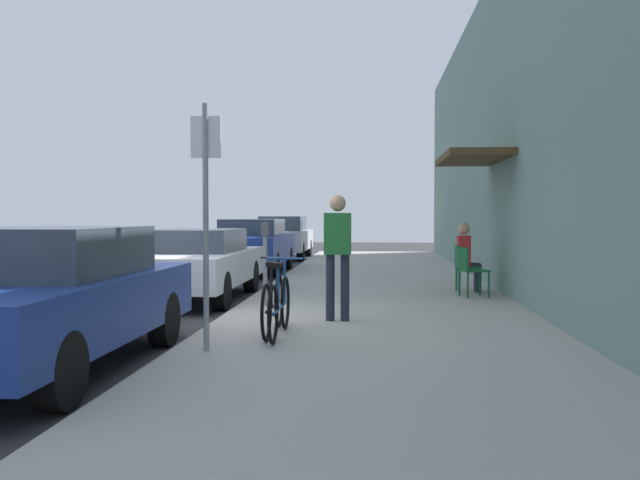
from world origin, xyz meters
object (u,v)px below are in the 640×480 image
parked_car_0 (46,297)px  parked_car_3 (283,237)px  seated_patron_1 (467,255)px  pedestrian_standing (338,247)px  cafe_chair_0 (470,268)px  cafe_chair_1 (464,265)px  parked_car_1 (195,262)px  parked_car_2 (252,245)px  street_sign (206,207)px  parking_meter (265,257)px  bicycle_1 (280,306)px  bicycle_0 (273,304)px

parked_car_0 → parked_car_3: parked_car_3 is taller
seated_patron_1 → pedestrian_standing: 4.33m
cafe_chair_0 → cafe_chair_1: same height
parked_car_1 → parked_car_2: bearing=90.0°
seated_patron_1 → street_sign: bearing=-120.7°
parked_car_2 → pedestrian_standing: 9.45m
parked_car_1 → parked_car_3: size_ratio=1.00×
parked_car_1 → street_sign: bearing=-74.1°
parking_meter → seated_patron_1: (3.43, 2.22, -0.07)m
parking_meter → cafe_chair_1: parking_meter is taller
street_sign → seated_patron_1: street_sign is taller
street_sign → bicycle_1: (0.65, 0.92, -1.16)m
parked_car_1 → pedestrian_standing: size_ratio=2.59×
parked_car_2 → parked_car_3: size_ratio=1.00×
seated_patron_1 → cafe_chair_0: bearing=-94.0°
parked_car_0 → seated_patron_1: (4.98, 6.39, 0.08)m
parked_car_0 → parked_car_1: bearing=90.0°
pedestrian_standing → seated_patron_1: bearing=59.2°
parked_car_1 → cafe_chair_0: parked_car_1 is taller
parked_car_2 → parked_car_0: bearing=-90.0°
parked_car_0 → bicycle_1: size_ratio=2.57×
cafe_chair_0 → seated_patron_1: bearing=86.0°
parked_car_1 → cafe_chair_0: bearing=-2.6°
cafe_chair_0 → cafe_chair_1: (-0.00, 0.82, 0.00)m
parked_car_1 → bicycle_0: size_ratio=2.57×
parked_car_2 → parked_car_3: bearing=90.0°
bicycle_1 → seated_patron_1: (2.83, 4.95, 0.34)m
bicycle_0 → bicycle_1: size_ratio=1.00×
parked_car_0 → cafe_chair_1: size_ratio=5.06×
bicycle_1 → cafe_chair_0: 4.97m
parked_car_1 → bicycle_1: 4.86m
bicycle_1 → pedestrian_standing: size_ratio=1.01×
parked_car_2 → cafe_chair_0: (4.93, -6.14, -0.13)m
parked_car_0 → parking_meter: bearing=69.6°
parked_car_1 → pedestrian_standing: bearing=-48.3°
street_sign → cafe_chair_0: 6.19m
parked_car_0 → bicycle_0: size_ratio=2.57×
parked_car_0 → bicycle_0: (2.05, 1.61, -0.26)m
parked_car_3 → parked_car_0: bearing=-90.0°
seated_patron_1 → pedestrian_standing: size_ratio=0.76×
parking_meter → pedestrian_standing: size_ratio=0.78×
bicycle_0 → parked_car_0: bearing=-141.9°
parked_car_3 → cafe_chair_0: size_ratio=5.06×
parked_car_3 → pedestrian_standing: (2.77, -15.27, 0.35)m
cafe_chair_1 → bicycle_0: bearing=-121.0°
bicycle_0 → bicycle_1: 0.19m
parked_car_2 → parked_car_3: parked_car_3 is taller
parked_car_1 → parked_car_3: 12.15m
bicycle_1 → cafe_chair_0: bicycle_1 is taller
parked_car_1 → bicycle_1: size_ratio=2.57×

